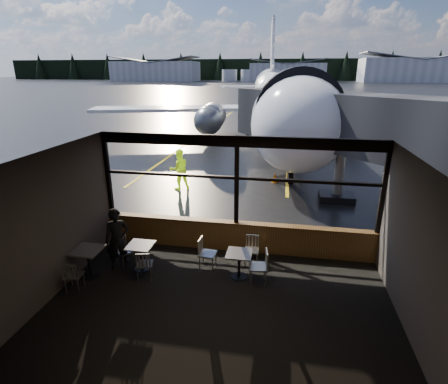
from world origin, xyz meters
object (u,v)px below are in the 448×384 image
(chair_near_e, at_px, (258,267))
(cone_nose, at_px, (275,178))
(cafe_table_mid, at_px, (141,257))
(passenger, at_px, (118,240))
(jet_bridge, at_px, (342,145))
(airliner, at_px, (280,64))
(cafe_table_left, at_px, (89,263))
(ground_crew, at_px, (179,169))
(chair_mid_s, at_px, (145,264))
(chair_near_w, at_px, (208,254))
(cafe_table_near, at_px, (239,265))
(chair_near_n, at_px, (252,251))
(chair_mid_w, at_px, (125,252))
(chair_left_s, at_px, (74,276))

(chair_near_e, height_order, cone_nose, chair_near_e)
(cafe_table_mid, height_order, passenger, passenger)
(chair_near_e, bearing_deg, jet_bridge, -29.64)
(airliner, bearing_deg, jet_bridge, -82.69)
(cafe_table_left, distance_m, ground_crew, 7.48)
(airliner, bearing_deg, chair_mid_s, -102.14)
(chair_near_e, relative_size, chair_mid_s, 1.14)
(cafe_table_mid, height_order, chair_near_w, chair_near_w)
(jet_bridge, xyz_separation_m, chair_near_e, (-2.79, -7.15, -1.79))
(cafe_table_near, relative_size, chair_near_e, 0.76)
(cone_nose, bearing_deg, cafe_table_near, -93.93)
(cafe_table_mid, bearing_deg, airliner, 82.09)
(chair_near_n, relative_size, chair_mid_w, 0.97)
(chair_left_s, bearing_deg, chair_near_n, 18.07)
(chair_mid_s, bearing_deg, chair_near_n, 11.31)
(jet_bridge, xyz_separation_m, ground_crew, (-7.01, -0.14, -1.34))
(cafe_table_near, distance_m, chair_mid_s, 2.46)
(chair_left_s, height_order, passenger, passenger)
(cafe_table_left, distance_m, cone_nose, 10.27)
(cafe_table_mid, height_order, chair_mid_s, chair_mid_s)
(cafe_table_near, distance_m, cone_nose, 8.63)
(airliner, bearing_deg, ground_crew, -110.66)
(chair_mid_w, bearing_deg, cafe_table_near, 122.60)
(passenger, distance_m, ground_crew, 7.00)
(cafe_table_near, xyz_separation_m, cafe_table_left, (-3.89, -0.64, 0.04))
(cafe_table_near, distance_m, passenger, 3.32)
(jet_bridge, height_order, cafe_table_mid, jet_bridge)
(cafe_table_near, xyz_separation_m, passenger, (-3.27, -0.16, 0.52))
(chair_near_w, bearing_deg, jet_bridge, 151.72)
(cafe_table_left, bearing_deg, chair_mid_s, 6.33)
(chair_near_e, distance_m, chair_near_w, 1.48)
(cafe_table_near, height_order, chair_near_n, chair_near_n)
(chair_left_s, bearing_deg, chair_near_w, 19.02)
(chair_near_n, relative_size, chair_mid_s, 1.00)
(ground_crew, xyz_separation_m, cone_nose, (4.29, 1.78, -0.69))
(cone_nose, bearing_deg, chair_near_w, -100.10)
(chair_near_n, xyz_separation_m, chair_mid_w, (-3.46, -0.70, 0.01))
(cafe_table_mid, distance_m, chair_near_e, 3.20)
(airliner, relative_size, chair_near_e, 39.20)
(chair_mid_s, bearing_deg, jet_bridge, 39.12)
(cafe_table_left, xyz_separation_m, chair_left_s, (-0.04, -0.64, 0.01))
(chair_near_e, xyz_separation_m, chair_near_n, (-0.26, 0.94, -0.06))
(chair_near_w, height_order, chair_mid_w, chair_near_w)
(passenger, height_order, cone_nose, passenger)
(jet_bridge, bearing_deg, cafe_table_near, -115.42)
(chair_left_s, relative_size, passenger, 0.46)
(cafe_table_left, distance_m, chair_near_e, 4.43)
(cafe_table_mid, height_order, cone_nose, cafe_table_mid)
(cafe_table_mid, distance_m, chair_mid_s, 0.49)
(chair_left_s, distance_m, passenger, 1.38)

